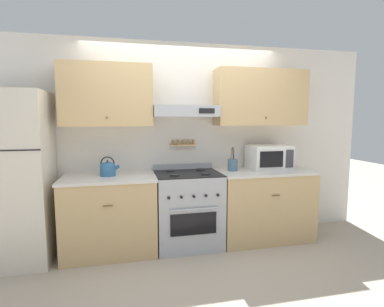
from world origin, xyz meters
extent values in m
plane|color=#B2A38E|center=(0.00, 0.00, 0.00)|extent=(16.00, 16.00, 0.00)
cube|color=silver|center=(0.00, 0.70, 1.27)|extent=(5.20, 0.08, 2.55)
cube|color=tan|center=(-0.94, 0.50, 1.85)|extent=(1.05, 0.33, 0.72)
sphere|color=brown|center=(-0.94, 0.32, 1.59)|extent=(0.02, 0.02, 0.02)
cube|color=tan|center=(1.02, 0.50, 1.85)|extent=(1.21, 0.33, 0.72)
sphere|color=brown|center=(1.02, 0.32, 1.59)|extent=(0.02, 0.02, 0.02)
cube|color=#ADAFB5|center=(0.00, 0.48, 1.67)|extent=(0.81, 0.37, 0.14)
cube|color=black|center=(0.23, 0.29, 1.67)|extent=(0.19, 0.01, 0.06)
cube|color=tan|center=(0.00, 0.62, 1.24)|extent=(0.34, 0.07, 0.02)
cylinder|color=olive|center=(-0.14, 0.62, 1.28)|extent=(0.03, 0.03, 0.06)
cylinder|color=olive|center=(-0.07, 0.62, 1.28)|extent=(0.03, 0.03, 0.06)
cylinder|color=olive|center=(0.00, 0.62, 1.28)|extent=(0.03, 0.03, 0.06)
cylinder|color=olive|center=(0.07, 0.62, 1.28)|extent=(0.03, 0.03, 0.06)
cylinder|color=olive|center=(0.14, 0.62, 1.28)|extent=(0.03, 0.03, 0.06)
cube|color=tan|center=(-0.94, 0.34, 0.44)|extent=(1.05, 0.64, 0.88)
cube|color=silver|center=(-0.94, 0.34, 0.90)|extent=(1.08, 0.67, 0.03)
cylinder|color=brown|center=(-0.94, 0.01, 0.66)|extent=(0.10, 0.01, 0.01)
cube|color=tan|center=(1.02, 0.34, 0.44)|extent=(1.21, 0.64, 0.88)
cube|color=silver|center=(1.02, 0.34, 0.90)|extent=(1.24, 0.67, 0.03)
cylinder|color=brown|center=(1.02, 0.01, 0.66)|extent=(0.10, 0.01, 0.01)
cube|color=#ADAFB5|center=(0.00, 0.34, 0.45)|extent=(0.79, 0.63, 0.91)
cube|color=black|center=(0.00, 0.01, 0.38)|extent=(0.54, 0.01, 0.25)
cylinder|color=#ADAFB5|center=(0.00, -0.01, 0.56)|extent=(0.55, 0.02, 0.02)
cube|color=black|center=(0.00, 0.34, 0.91)|extent=(0.79, 0.63, 0.01)
cylinder|color=#232326|center=(-0.19, 0.18, 0.93)|extent=(0.11, 0.11, 0.02)
cylinder|color=#232326|center=(0.19, 0.18, 0.93)|extent=(0.11, 0.11, 0.02)
cylinder|color=#232326|center=(-0.19, 0.49, 0.93)|extent=(0.11, 0.11, 0.02)
cylinder|color=#232326|center=(0.19, 0.49, 0.93)|extent=(0.11, 0.11, 0.02)
cylinder|color=black|center=(-0.28, 0.01, 0.71)|extent=(0.03, 0.02, 0.03)
cylinder|color=black|center=(-0.14, 0.01, 0.71)|extent=(0.03, 0.02, 0.03)
cylinder|color=black|center=(0.00, 0.01, 0.71)|extent=(0.03, 0.02, 0.03)
cylinder|color=black|center=(0.14, 0.01, 0.71)|extent=(0.03, 0.02, 0.03)
cylinder|color=black|center=(0.28, 0.01, 0.71)|extent=(0.03, 0.02, 0.03)
cube|color=#ADAFB5|center=(0.00, 0.63, 0.95)|extent=(0.79, 0.04, 0.07)
cube|color=beige|center=(-1.89, 0.32, 0.94)|extent=(0.67, 0.67, 1.87)
cube|color=black|center=(-1.89, -0.02, 1.27)|extent=(0.67, 0.01, 0.01)
cylinder|color=teal|center=(-0.95, 0.39, 0.98)|extent=(0.18, 0.18, 0.13)
ellipsoid|color=teal|center=(-0.95, 0.39, 1.04)|extent=(0.17, 0.17, 0.07)
sphere|color=black|center=(-0.95, 0.39, 1.09)|extent=(0.02, 0.02, 0.02)
cylinder|color=teal|center=(-0.86, 0.39, 1.00)|extent=(0.11, 0.04, 0.09)
torus|color=black|center=(-0.95, 0.39, 1.06)|extent=(0.16, 0.01, 0.16)
cube|color=white|center=(1.12, 0.41, 1.07)|extent=(0.52, 0.39, 0.32)
cube|color=black|center=(1.05, 0.21, 1.07)|extent=(0.31, 0.01, 0.20)
cube|color=#38383D|center=(1.30, 0.21, 1.07)|extent=(0.10, 0.01, 0.23)
cylinder|color=slate|center=(0.60, 0.39, 0.99)|extent=(0.13, 0.13, 0.15)
cylinder|color=olive|center=(0.58, 0.38, 1.14)|extent=(0.01, 0.05, 0.16)
cylinder|color=#28282B|center=(0.61, 0.39, 1.14)|extent=(0.01, 0.04, 0.16)
cylinder|color=#B2B2B7|center=(0.63, 0.40, 1.14)|extent=(0.01, 0.03, 0.16)
camera|label=1|loc=(-0.75, -3.20, 1.58)|focal=28.00mm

